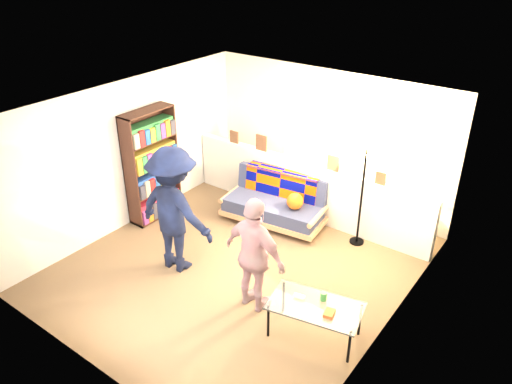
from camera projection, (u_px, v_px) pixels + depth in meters
ground at (240, 265)px, 7.37m from camera, size 5.00×5.00×0.00m
room_shell at (259, 151)px, 6.93m from camera, size 4.60×5.05×2.45m
half_wall_ledge at (305, 190)px, 8.42m from camera, size 4.45×0.15×1.00m
ledge_decor at (295, 150)px, 8.21m from camera, size 2.97×0.02×0.45m
futon_sofa at (276, 203)px, 8.34m from camera, size 1.79×1.01×0.73m
bookshelf at (152, 168)px, 8.27m from camera, size 0.31×0.94×1.89m
coffee_table at (316, 307)px, 5.90m from camera, size 1.20×0.82×0.57m
floor_lamp at (366, 175)px, 7.36m from camera, size 0.33×0.31×1.67m
person_left at (174, 210)px, 6.94m from camera, size 1.24×0.76×1.87m
person_right at (255, 256)px, 6.22m from camera, size 0.96×0.48×1.58m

